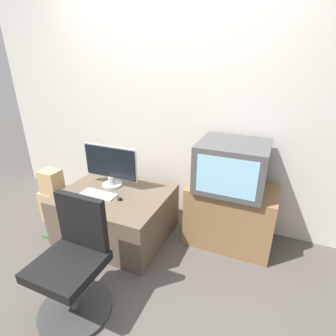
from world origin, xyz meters
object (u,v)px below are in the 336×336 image
(crt_tv, at_px, (232,166))
(cardboard_box_lower, at_px, (56,207))
(office_chair, at_px, (74,268))
(mouse, at_px, (120,199))
(book, at_px, (57,234))
(main_monitor, at_px, (111,165))
(keyboard, at_px, (99,194))

(crt_tv, distance_m, cardboard_box_lower, 1.93)
(cardboard_box_lower, bearing_deg, office_chair, -38.62)
(crt_tv, height_order, office_chair, crt_tv)
(mouse, relative_size, cardboard_box_lower, 0.15)
(book, bearing_deg, cardboard_box_lower, 130.80)
(mouse, xyz_separation_m, crt_tv, (0.92, 0.42, 0.32))
(main_monitor, height_order, mouse, main_monitor)
(crt_tv, height_order, cardboard_box_lower, crt_tv)
(main_monitor, bearing_deg, keyboard, -91.08)
(keyboard, distance_m, mouse, 0.24)
(keyboard, relative_size, office_chair, 0.41)
(mouse, distance_m, crt_tv, 1.06)
(keyboard, bearing_deg, mouse, -0.95)
(main_monitor, height_order, keyboard, main_monitor)
(mouse, relative_size, crt_tv, 0.09)
(main_monitor, xyz_separation_m, crt_tv, (1.15, 0.19, 0.11))
(main_monitor, height_order, crt_tv, crt_tv)
(mouse, bearing_deg, main_monitor, 136.08)
(mouse, xyz_separation_m, book, (-0.68, -0.18, -0.48))
(keyboard, distance_m, office_chair, 0.83)
(office_chair, bearing_deg, book, 144.40)
(mouse, height_order, cardboard_box_lower, mouse)
(keyboard, xyz_separation_m, office_chair, (0.34, -0.75, -0.12))
(cardboard_box_lower, bearing_deg, book, -49.20)
(office_chair, bearing_deg, mouse, 97.60)
(keyboard, height_order, cardboard_box_lower, keyboard)
(office_chair, relative_size, book, 3.74)
(main_monitor, distance_m, office_chair, 1.08)
(main_monitor, relative_size, office_chair, 0.69)
(keyboard, xyz_separation_m, cardboard_box_lower, (-0.62, 0.02, -0.31))
(keyboard, bearing_deg, office_chair, -65.63)
(keyboard, bearing_deg, cardboard_box_lower, 178.05)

